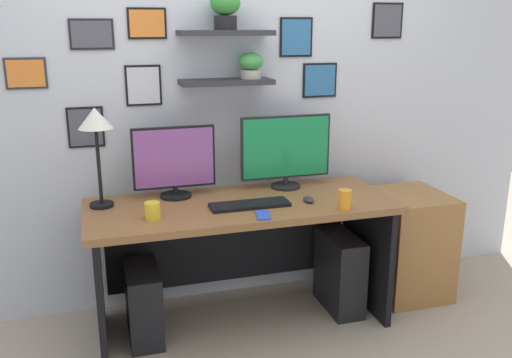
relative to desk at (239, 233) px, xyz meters
name	(u,v)px	position (x,y,z in m)	size (l,w,h in m)	color
ground_plane	(242,321)	(0.00, -0.06, -0.54)	(8.00, 8.00, 0.00)	tan
back_wall_assembly	(222,85)	(0.00, 0.38, 0.82)	(4.40, 0.24, 2.70)	silver
desk	(239,233)	(0.00, 0.00, 0.00)	(1.72, 0.68, 0.75)	brown
monitor_left	(174,162)	(-0.34, 0.16, 0.42)	(0.47, 0.18, 0.41)	black
monitor_right	(286,150)	(0.34, 0.16, 0.44)	(0.56, 0.18, 0.44)	black
keyboard	(250,205)	(0.03, -0.14, 0.22)	(0.44, 0.14, 0.02)	black
computer_mouse	(309,199)	(0.36, -0.16, 0.22)	(0.06, 0.09, 0.03)	#2D2D33
desk_lamp	(96,127)	(-0.75, 0.10, 0.65)	(0.18, 0.18, 0.55)	black
cell_phone	(263,215)	(0.05, -0.31, 0.21)	(0.07, 0.14, 0.01)	blue
coffee_mug	(153,211)	(-0.51, -0.19, 0.25)	(0.08, 0.08, 0.09)	yellow
water_cup	(345,200)	(0.50, -0.33, 0.26)	(0.07, 0.07, 0.11)	orange
drawer_cabinet	(408,244)	(1.14, 0.01, -0.21)	(0.44, 0.50, 0.68)	#9E6B38
computer_tower_left	(143,303)	(-0.57, -0.05, -0.33)	(0.18, 0.40, 0.42)	black
computer_tower_right	(339,272)	(0.62, -0.05, -0.30)	(0.18, 0.40, 0.48)	black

